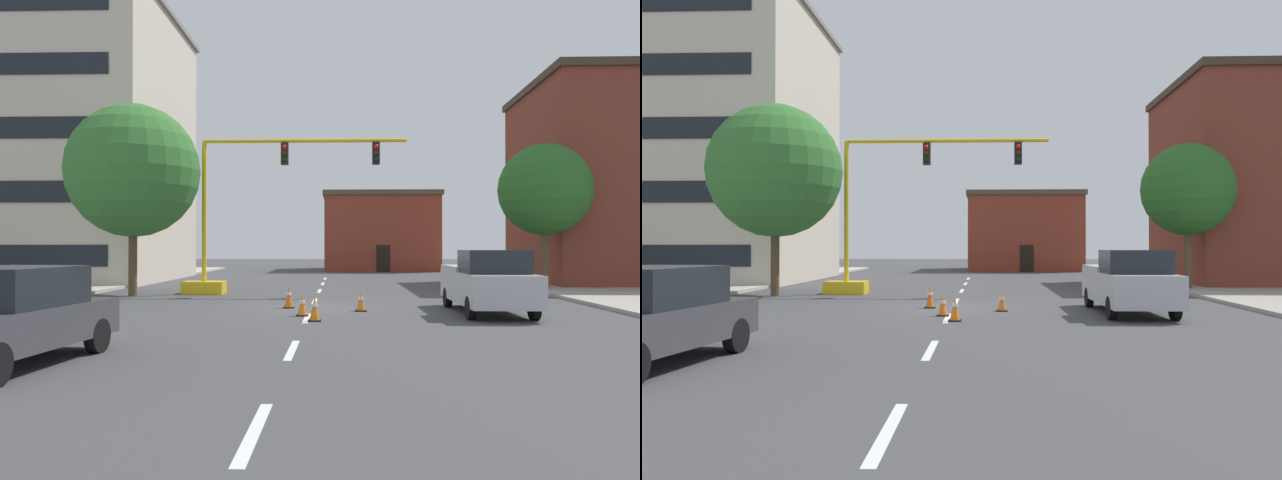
# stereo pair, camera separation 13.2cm
# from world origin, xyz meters

# --- Properties ---
(ground_plane) EXTENTS (160.00, 160.00, 0.00)m
(ground_plane) POSITION_xyz_m (0.00, 0.00, 0.00)
(ground_plane) COLOR #424244
(sidewalk_left) EXTENTS (6.00, 56.00, 0.14)m
(sidewalk_left) POSITION_xyz_m (-12.75, 8.00, 0.07)
(sidewalk_left) COLOR #B2ADA3
(sidewalk_left) RESTS_ON ground_plane
(sidewalk_right) EXTENTS (6.00, 56.00, 0.14)m
(sidewalk_right) POSITION_xyz_m (12.75, 8.00, 0.07)
(sidewalk_right) COLOR #9E998E
(sidewalk_right) RESTS_ON ground_plane
(lane_stripe_seg_0) EXTENTS (0.16, 2.40, 0.01)m
(lane_stripe_seg_0) POSITION_xyz_m (0.00, -14.00, 0.00)
(lane_stripe_seg_0) COLOR silver
(lane_stripe_seg_0) RESTS_ON ground_plane
(lane_stripe_seg_1) EXTENTS (0.16, 2.40, 0.01)m
(lane_stripe_seg_1) POSITION_xyz_m (0.00, -8.50, 0.00)
(lane_stripe_seg_1) COLOR silver
(lane_stripe_seg_1) RESTS_ON ground_plane
(lane_stripe_seg_2) EXTENTS (0.16, 2.40, 0.01)m
(lane_stripe_seg_2) POSITION_xyz_m (0.00, -3.00, 0.00)
(lane_stripe_seg_2) COLOR silver
(lane_stripe_seg_2) RESTS_ON ground_plane
(lane_stripe_seg_3) EXTENTS (0.16, 2.40, 0.01)m
(lane_stripe_seg_3) POSITION_xyz_m (0.00, 2.50, 0.00)
(lane_stripe_seg_3) COLOR silver
(lane_stripe_seg_3) RESTS_ON ground_plane
(lane_stripe_seg_4) EXTENTS (0.16, 2.40, 0.01)m
(lane_stripe_seg_4) POSITION_xyz_m (0.00, 8.00, 0.00)
(lane_stripe_seg_4) COLOR silver
(lane_stripe_seg_4) RESTS_ON ground_plane
(lane_stripe_seg_5) EXTENTS (0.16, 2.40, 0.01)m
(lane_stripe_seg_5) POSITION_xyz_m (0.00, 13.50, 0.00)
(lane_stripe_seg_5) COLOR silver
(lane_stripe_seg_5) RESTS_ON ground_plane
(lane_stripe_seg_6) EXTENTS (0.16, 2.40, 0.01)m
(lane_stripe_seg_6) POSITION_xyz_m (0.00, 19.00, 0.00)
(lane_stripe_seg_6) COLOR silver
(lane_stripe_seg_6) RESTS_ON ground_plane
(building_tall_left) EXTENTS (14.08, 14.11, 16.52)m
(building_tall_left) POSITION_xyz_m (-16.32, 16.50, 8.27)
(building_tall_left) COLOR beige
(building_tall_left) RESTS_ON ground_plane
(building_brick_center) EXTENTS (9.83, 9.94, 6.70)m
(building_brick_center) POSITION_xyz_m (4.45, 33.92, 3.36)
(building_brick_center) COLOR brown
(building_brick_center) RESTS_ON ground_plane
(building_row_right) EXTENTS (10.86, 10.49, 11.13)m
(building_row_right) POSITION_xyz_m (16.87, 13.88, 5.58)
(building_row_right) COLOR brown
(building_row_right) RESTS_ON ground_plane
(traffic_signal_gantry) EXTENTS (9.83, 1.20, 6.83)m
(traffic_signal_gantry) POSITION_xyz_m (-3.74, 6.09, 2.29)
(traffic_signal_gantry) COLOR yellow
(traffic_signal_gantry) RESTS_ON ground_plane
(tree_right_mid) EXTENTS (4.32, 4.32, 6.93)m
(tree_right_mid) POSITION_xyz_m (10.61, 8.33, 4.76)
(tree_right_mid) COLOR brown
(tree_right_mid) RESTS_ON ground_plane
(tree_left_near) EXTENTS (5.65, 5.65, 8.13)m
(tree_left_near) POSITION_xyz_m (-7.82, 4.89, 5.30)
(tree_left_near) COLOR brown
(tree_left_near) RESTS_ON ground_plane
(pickup_truck_silver) EXTENTS (2.04, 5.41, 1.99)m
(pickup_truck_silver) POSITION_xyz_m (5.59, -1.48, 0.97)
(pickup_truck_silver) COLOR #BCBCC1
(pickup_truck_silver) RESTS_ON ground_plane
(sedan_dark_gray_near_left) EXTENTS (2.37, 4.69, 1.74)m
(sedan_dark_gray_near_left) POSITION_xyz_m (-4.82, -10.35, 0.89)
(sedan_dark_gray_near_left) COLOR #3D3D42
(sedan_dark_gray_near_left) RESTS_ON ground_plane
(traffic_cone_roadside_a) EXTENTS (0.36, 0.36, 0.65)m
(traffic_cone_roadside_a) POSITION_xyz_m (-0.17, -2.42, 0.32)
(traffic_cone_roadside_a) COLOR black
(traffic_cone_roadside_a) RESTS_ON ground_plane
(traffic_cone_roadside_b) EXTENTS (0.36, 0.36, 0.62)m
(traffic_cone_roadside_b) POSITION_xyz_m (1.64, -1.00, 0.30)
(traffic_cone_roadside_b) COLOR black
(traffic_cone_roadside_b) RESTS_ON ground_plane
(traffic_cone_roadside_c) EXTENTS (0.36, 0.36, 0.69)m
(traffic_cone_roadside_c) POSITION_xyz_m (0.26, -3.70, 0.34)
(traffic_cone_roadside_c) COLOR black
(traffic_cone_roadside_c) RESTS_ON ground_plane
(traffic_cone_roadside_d) EXTENTS (0.36, 0.36, 0.75)m
(traffic_cone_roadside_d) POSITION_xyz_m (-0.77, -0.07, 0.37)
(traffic_cone_roadside_d) COLOR black
(traffic_cone_roadside_d) RESTS_ON ground_plane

